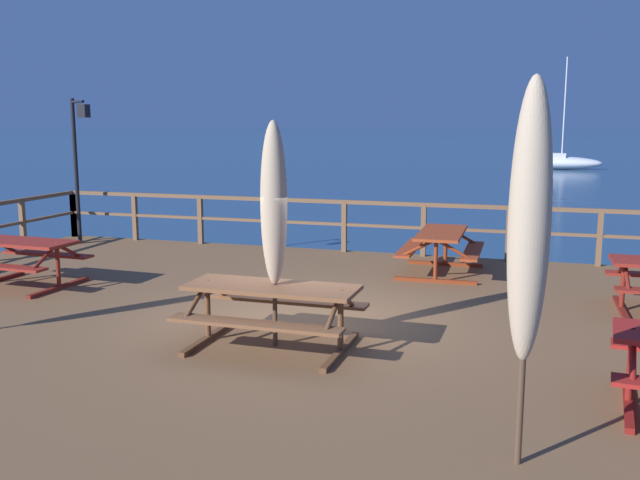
% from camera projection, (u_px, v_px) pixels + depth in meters
% --- Properties ---
extents(ground_plane, '(600.00, 600.00, 0.00)m').
position_uv_depth(ground_plane, '(303.00, 368.00, 9.76)').
color(ground_plane, navy).
extents(wooden_deck, '(15.23, 10.65, 0.67)m').
position_uv_depth(wooden_deck, '(303.00, 345.00, 9.71)').
color(wooden_deck, brown).
rests_on(wooden_deck, ground).
extents(railing_waterside_far, '(15.03, 0.10, 1.09)m').
position_uv_depth(railing_waterside_far, '(383.00, 218.00, 14.40)').
color(railing_waterside_far, brown).
rests_on(railing_waterside_far, wooden_deck).
extents(picnic_table_mid_left, '(2.09, 1.41, 0.78)m').
position_uv_depth(picnic_table_mid_left, '(272.00, 302.00, 8.46)').
color(picnic_table_mid_left, brown).
rests_on(picnic_table_mid_left, wooden_deck).
extents(picnic_table_mid_right, '(1.80, 1.48, 0.78)m').
position_uv_depth(picnic_table_mid_right, '(23.00, 253.00, 11.61)').
color(picnic_table_mid_right, maroon).
rests_on(picnic_table_mid_right, wooden_deck).
extents(picnic_table_back_right, '(1.43, 1.88, 0.78)m').
position_uv_depth(picnic_table_back_right, '(441.00, 243.00, 12.57)').
color(picnic_table_back_right, '#993819').
rests_on(picnic_table_back_right, wooden_deck).
extents(patio_umbrella_tall_back_right, '(0.32, 0.32, 2.72)m').
position_uv_depth(patio_umbrella_tall_back_right, '(274.00, 205.00, 8.32)').
color(patio_umbrella_tall_back_right, '#4C3828').
rests_on(patio_umbrella_tall_back_right, wooden_deck).
extents(patio_umbrella_tall_mid_left, '(0.32, 0.32, 3.06)m').
position_uv_depth(patio_umbrella_tall_mid_left, '(529.00, 224.00, 5.32)').
color(patio_umbrella_tall_mid_left, '#4C3828').
rests_on(patio_umbrella_tall_mid_left, wooden_deck).
extents(lamp_post_hooked, '(0.62, 0.42, 3.20)m').
position_uv_depth(lamp_post_hooked, '(79.00, 148.00, 15.53)').
color(lamp_post_hooked, black).
rests_on(lamp_post_hooked, wooden_deck).
extents(sailboat_distant, '(6.10, 2.10, 7.72)m').
position_uv_depth(sailboat_distant, '(557.00, 162.00, 49.70)').
color(sailboat_distant, silver).
rests_on(sailboat_distant, ground).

